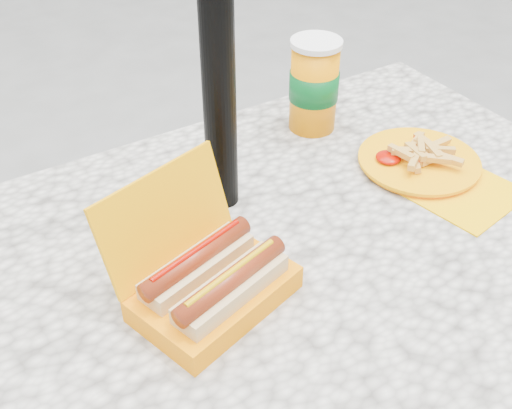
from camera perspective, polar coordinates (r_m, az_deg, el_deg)
picnic_table at (r=1.02m, az=1.74°, el=-9.03°), size 1.20×0.80×0.75m
hotdog_box at (r=0.85m, az=-4.04°, el=-6.78°), size 0.25×0.23×0.17m
fries_plate at (r=1.15m, az=14.54°, el=3.67°), size 0.21×0.30×0.04m
soda_cup at (r=1.21m, az=5.17°, el=10.53°), size 0.09×0.09×0.18m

